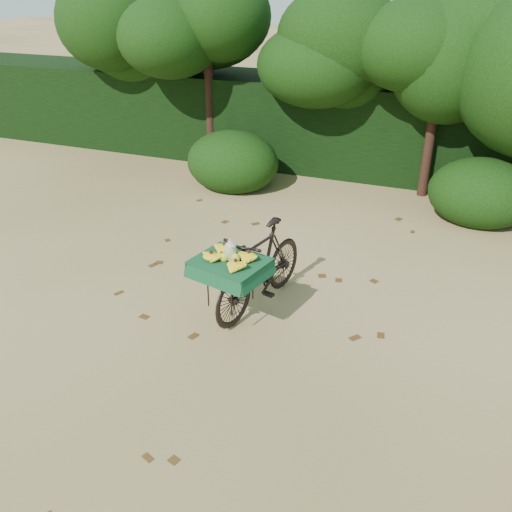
% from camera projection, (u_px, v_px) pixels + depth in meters
% --- Properties ---
extents(ground, '(80.00, 80.00, 0.00)m').
position_uv_depth(ground, '(323.00, 345.00, 6.12)').
color(ground, tan).
rests_on(ground, ground).
extents(vendor_bicycle, '(1.03, 1.92, 1.09)m').
position_uv_depth(vendor_bicycle, '(259.00, 267.00, 6.59)').
color(vendor_bicycle, black).
rests_on(vendor_bicycle, ground).
extents(hedge_backdrop, '(26.00, 1.80, 1.80)m').
position_uv_depth(hedge_backdrop, '(408.00, 131.00, 10.90)').
color(hedge_backdrop, black).
rests_on(hedge_backdrop, ground).
extents(tree_row, '(14.50, 2.00, 4.00)m').
position_uv_depth(tree_row, '(374.00, 79.00, 9.94)').
color(tree_row, black).
rests_on(tree_row, ground).
extents(bush_clumps, '(8.80, 1.70, 0.90)m').
position_uv_depth(bush_clumps, '(419.00, 188.00, 9.30)').
color(bush_clumps, black).
rests_on(bush_clumps, ground).
extents(leaf_litter, '(7.00, 7.30, 0.01)m').
position_uv_depth(leaf_litter, '(337.00, 314.00, 6.66)').
color(leaf_litter, '#472D13').
rests_on(leaf_litter, ground).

